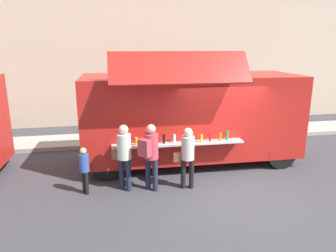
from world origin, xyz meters
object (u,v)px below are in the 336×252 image
object	(u,v)px
customer_rear_waiting	(124,152)
child_near_queue	(84,166)
food_truck_main	(191,115)
trash_bin	(276,123)
customer_mid_with_backpack	(150,151)
customer_front_ordering	(187,153)

from	to	relation	value
customer_rear_waiting	child_near_queue	world-z (taller)	customer_rear_waiting
child_near_queue	food_truck_main	bearing A→B (deg)	-0.32
food_truck_main	trash_bin	world-z (taller)	food_truck_main
customer_mid_with_backpack	child_near_queue	xyz separation A→B (m)	(-1.62, 0.14, -0.34)
child_near_queue	customer_mid_with_backpack	bearing A→B (deg)	-32.71
customer_rear_waiting	customer_mid_with_backpack	bearing A→B (deg)	-58.98
food_truck_main	customer_rear_waiting	distance (m)	2.73
food_truck_main	trash_bin	size ratio (longest dim) A/B	6.54
customer_mid_with_backpack	customer_rear_waiting	size ratio (longest dim) A/B	1.01
trash_bin	child_near_queue	bearing A→B (deg)	-151.98
customer_mid_with_backpack	customer_rear_waiting	distance (m)	0.66
trash_bin	customer_rear_waiting	bearing A→B (deg)	-148.65
child_near_queue	trash_bin	bearing A→B (deg)	0.37
customer_front_ordering	child_near_queue	world-z (taller)	customer_front_ordering
trash_bin	customer_front_ordering	xyz separation A→B (m)	(-4.86, -4.14, 0.46)
customer_front_ordering	child_near_queue	size ratio (longest dim) A/B	1.35
customer_rear_waiting	customer_front_ordering	bearing A→B (deg)	-52.43
customer_front_ordering	child_near_queue	distance (m)	2.56
food_truck_main	customer_front_ordering	world-z (taller)	food_truck_main
customer_mid_with_backpack	child_near_queue	world-z (taller)	customer_mid_with_backpack
customer_front_ordering	customer_mid_with_backpack	size ratio (longest dim) A/B	0.93
food_truck_main	customer_rear_waiting	xyz separation A→B (m)	(-2.16, -1.60, -0.48)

